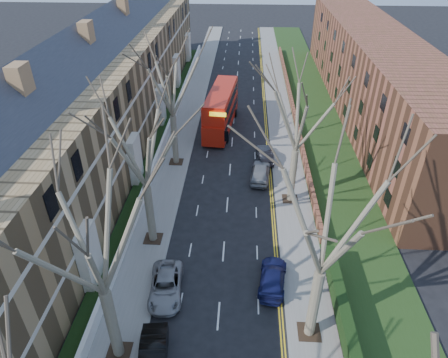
# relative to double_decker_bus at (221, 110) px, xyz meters

# --- Properties ---
(pavement_left) EXTENTS (3.00, 102.00, 0.12)m
(pavement_left) POSITION_rel_double_decker_bus_xyz_m (-4.51, 2.40, -2.26)
(pavement_left) COLOR slate
(pavement_left) RESTS_ON ground
(pavement_right) EXTENTS (3.00, 102.00, 0.12)m
(pavement_right) POSITION_rel_double_decker_bus_xyz_m (7.49, 2.40, -2.26)
(pavement_right) COLOR slate
(pavement_right) RESTS_ON ground
(terrace_left) EXTENTS (9.70, 78.00, 13.60)m
(terrace_left) POSITION_rel_double_decker_bus_xyz_m (-12.16, -5.60, 3.21)
(terrace_left) COLOR olive
(terrace_left) RESTS_ON ground
(flats_right) EXTENTS (13.97, 54.00, 10.00)m
(flats_right) POSITION_rel_double_decker_bus_xyz_m (18.95, 6.40, 2.66)
(flats_right) COLOR brown
(flats_right) RESTS_ON ground
(front_wall_left) EXTENTS (0.30, 78.00, 1.00)m
(front_wall_left) POSITION_rel_double_decker_bus_xyz_m (-6.16, -5.60, -1.70)
(front_wall_left) COLOR white
(front_wall_left) RESTS_ON ground
(grass_verge_right) EXTENTS (6.00, 102.00, 0.06)m
(grass_verge_right) POSITION_rel_double_decker_bus_xyz_m (11.99, 2.40, -2.17)
(grass_verge_right) COLOR #213B15
(grass_verge_right) RESTS_ON ground
(tree_left_mid) EXTENTS (10.50, 10.50, 14.71)m
(tree_left_mid) POSITION_rel_double_decker_bus_xyz_m (-4.21, -30.60, 7.23)
(tree_left_mid) COLOR brown
(tree_left_mid) RESTS_ON ground
(tree_left_far) EXTENTS (10.15, 10.15, 14.22)m
(tree_left_far) POSITION_rel_double_decker_bus_xyz_m (-4.21, -20.60, 6.92)
(tree_left_far) COLOR brown
(tree_left_far) RESTS_ON ground
(tree_left_dist) EXTENTS (10.50, 10.50, 14.71)m
(tree_left_dist) POSITION_rel_double_decker_bus_xyz_m (-4.21, -8.60, 7.24)
(tree_left_dist) COLOR brown
(tree_left_dist) RESTS_ON ground
(tree_right_mid) EXTENTS (10.50, 10.50, 14.71)m
(tree_right_mid) POSITION_rel_double_decker_bus_xyz_m (7.19, -28.60, 7.23)
(tree_right_mid) COLOR brown
(tree_right_mid) RESTS_ON ground
(tree_right_far) EXTENTS (10.15, 10.15, 14.22)m
(tree_right_far) POSITION_rel_double_decker_bus_xyz_m (7.19, -14.60, 6.92)
(tree_right_far) COLOR brown
(tree_right_far) RESTS_ON ground
(double_decker_bus) EXTENTS (3.72, 11.50, 4.71)m
(double_decker_bus) POSITION_rel_double_decker_bus_xyz_m (0.00, 0.00, 0.00)
(double_decker_bus) COLOR #AF1A0C
(double_decker_bus) RESTS_ON ground
(car_left_mid) EXTENTS (2.06, 4.52, 1.44)m
(car_left_mid) POSITION_rel_double_decker_bus_xyz_m (-1.99, -31.22, -1.60)
(car_left_mid) COLOR black
(car_left_mid) RESTS_ON ground
(car_left_far) EXTENTS (2.58, 4.85, 1.30)m
(car_left_far) POSITION_rel_double_decker_bus_xyz_m (-2.21, -25.87, -1.67)
(car_left_far) COLOR gray
(car_left_far) RESTS_ON ground
(car_right_near) EXTENTS (2.34, 4.60, 1.28)m
(car_right_near) POSITION_rel_double_decker_bus_xyz_m (5.09, -24.68, -1.68)
(car_right_near) COLOR #161A4E
(car_right_near) RESTS_ON ground
(car_right_mid) EXTENTS (2.29, 4.74, 1.56)m
(car_right_mid) POSITION_rel_double_decker_bus_xyz_m (4.55, -11.09, -1.54)
(car_right_mid) COLOR gray
(car_right_mid) RESTS_ON ground
(car_right_far) EXTENTS (1.87, 4.17, 1.33)m
(car_right_far) POSITION_rel_double_decker_bus_xyz_m (5.08, -7.42, -1.66)
(car_right_far) COLOR black
(car_right_far) RESTS_ON ground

